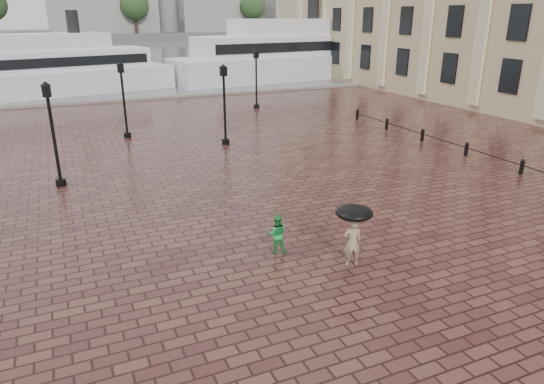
{
  "coord_description": "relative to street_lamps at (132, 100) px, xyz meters",
  "views": [
    {
      "loc": [
        -5.62,
        -12.24,
        7.1
      ],
      "look_at": [
        0.65,
        1.99,
        1.4
      ],
      "focal_mm": 32.0,
      "sensor_mm": 36.0,
      "label": 1
    }
  ],
  "objects": [
    {
      "name": "far_shore",
      "position": [
        1.6,
        142.4,
        -1.33
      ],
      "size": [
        300.0,
        60.0,
        2.0
      ],
      "primitive_type": "cube",
      "color": "#4C4C47",
      "rests_on": "ground"
    },
    {
      "name": "bollard_row",
      "position": [
        15.6,
        -11.1,
        -1.93
      ],
      "size": [
        0.22,
        21.22,
        0.73
      ],
      "color": "black",
      "rests_on": "ground"
    },
    {
      "name": "ferry_far",
      "position": [
        21.32,
        22.8,
        0.41
      ],
      "size": [
        28.33,
        9.85,
        9.1
      ],
      "rotation": [
        0.0,
        0.0,
        0.12
      ],
      "color": "silver",
      "rests_on": "ground"
    },
    {
      "name": "adult_pedestrian",
      "position": [
        3.39,
        -18.94,
        -1.57
      ],
      "size": [
        0.63,
        0.5,
        1.51
      ],
      "primitive_type": "imported",
      "rotation": [
        0.0,
        0.0,
        2.86
      ],
      "color": "gray",
      "rests_on": "ground"
    },
    {
      "name": "distant_skyline",
      "position": [
        49.74,
        132.4,
        7.13
      ],
      "size": [
        102.5,
        22.0,
        33.0
      ],
      "color": "gray",
      "rests_on": "ground"
    },
    {
      "name": "far_trees",
      "position": [
        1.6,
        120.4,
        7.09
      ],
      "size": [
        188.0,
        8.0,
        13.5
      ],
      "color": "#2D2119",
      "rests_on": "ground"
    },
    {
      "name": "ferry_near",
      "position": [
        -4.4,
        20.76,
        -0.07
      ],
      "size": [
        23.54,
        10.7,
        7.51
      ],
      "rotation": [
        0.0,
        0.0,
        0.24
      ],
      "color": "silver",
      "rests_on": "ground"
    },
    {
      "name": "quay_edge",
      "position": [
        1.6,
        14.4,
        -2.33
      ],
      "size": [
        80.0,
        0.6,
        0.3
      ],
      "primitive_type": "cube",
      "color": "slate",
      "rests_on": "ground"
    },
    {
      "name": "harbour_water",
      "position": [
        1.6,
        74.4,
        -2.33
      ],
      "size": [
        240.0,
        240.0,
        0.0
      ],
      "primitive_type": "plane",
      "color": "#4E575E",
      "rests_on": "ground"
    },
    {
      "name": "child_pedestrian",
      "position": [
        1.69,
        -17.27,
        -1.69
      ],
      "size": [
        0.76,
        0.69,
        1.27
      ],
      "primitive_type": "imported",
      "rotation": [
        0.0,
        0.0,
        2.73
      ],
      "color": "#1B923D",
      "rests_on": "ground"
    },
    {
      "name": "umbrella",
      "position": [
        3.39,
        -18.94,
        -0.62
      ],
      "size": [
        1.1,
        1.1,
        1.09
      ],
      "color": "black",
      "rests_on": "ground"
    },
    {
      "name": "ground",
      "position": [
        1.6,
        -17.6,
        -2.33
      ],
      "size": [
        300.0,
        300.0,
        0.0
      ],
      "primitive_type": "plane",
      "color": "#391C1A",
      "rests_on": "ground"
    },
    {
      "name": "street_lamps",
      "position": [
        0.0,
        0.0,
        0.0
      ],
      "size": [
        21.44,
        14.44,
        4.4
      ],
      "color": "black",
      "rests_on": "ground"
    }
  ]
}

